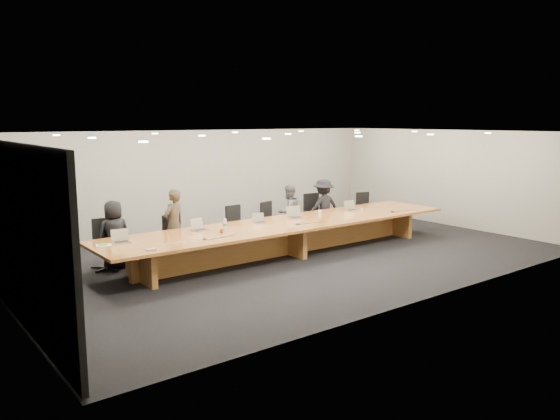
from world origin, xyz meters
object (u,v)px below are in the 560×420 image
at_px(laptop_c, 260,218).
at_px(amber_mug, 222,231).
at_px(person_d, 323,207).
at_px(chair_left, 176,236).
at_px(laptop_d, 296,212).
at_px(mic_left, 205,239).
at_px(laptop_e, 352,206).
at_px(paper_cup_near, 320,212).
at_px(av_box, 151,249).
at_px(chair_far_left, 107,244).
at_px(person_b, 174,225).
at_px(laptop_a, 121,236).
at_px(laptop_b, 201,224).
at_px(paper_cup_far, 362,210).
at_px(mic_right, 392,212).
at_px(chair_right, 316,214).
at_px(mic_center, 298,224).
at_px(water_bottle, 225,225).
at_px(chair_mid_right, 273,222).
at_px(chair_mid_left, 238,226).
at_px(chair_far_right, 366,209).
at_px(conference_table, 288,232).
at_px(person_c, 289,212).
at_px(person_a, 114,235).

bearing_deg(laptop_c, amber_mug, -152.66).
relative_size(person_d, laptop_c, 5.28).
bearing_deg(chair_left, laptop_c, -33.61).
bearing_deg(laptop_d, mic_left, -151.98).
distance_m(laptop_e, paper_cup_near, 1.04).
relative_size(paper_cup_near, av_box, 0.56).
relative_size(chair_far_left, person_b, 0.68).
xyz_separation_m(laptop_a, av_box, (0.19, -0.90, -0.12)).
bearing_deg(person_d, laptop_b, 15.55).
bearing_deg(paper_cup_far, mic_right, -50.34).
relative_size(laptop_d, laptop_e, 1.07).
distance_m(chair_far_left, mic_right, 7.03).
relative_size(laptop_a, paper_cup_near, 3.43).
height_order(chair_right, mic_center, chair_right).
bearing_deg(laptop_c, laptop_a, -170.30).
bearing_deg(laptop_c, person_b, 164.94).
bearing_deg(water_bottle, laptop_a, 176.07).
relative_size(chair_left, av_box, 5.65).
bearing_deg(chair_mid_right, mic_center, -123.89).
relative_size(chair_mid_left, mic_center, 8.20).
height_order(av_box, mic_center, mic_center).
relative_size(chair_mid_right, laptop_d, 2.90).
bearing_deg(chair_far_left, chair_mid_right, 6.10).
bearing_deg(chair_far_right, conference_table, -146.92).
bearing_deg(chair_mid_right, chair_far_left, 162.31).
bearing_deg(person_c, amber_mug, 21.10).
height_order(chair_far_left, chair_far_right, chair_far_left).
xyz_separation_m(chair_right, person_a, (-5.57, 0.01, 0.15)).
bearing_deg(chair_right, laptop_e, -60.84).
height_order(laptop_d, mic_right, laptop_d).
bearing_deg(chair_far_left, laptop_b, -18.88).
relative_size(person_d, mic_center, 11.93).
bearing_deg(laptop_e, conference_table, -169.78).
xyz_separation_m(laptop_a, laptop_b, (1.79, 0.13, 0.00)).
bearing_deg(person_b, conference_table, 133.66).
height_order(chair_far_right, amber_mug, chair_far_right).
relative_size(chair_right, laptop_a, 3.40).
height_order(amber_mug, paper_cup_far, amber_mug).
relative_size(person_c, laptop_b, 4.23).
xyz_separation_m(person_d, laptop_d, (-1.61, -0.80, 0.13)).
height_order(chair_far_right, laptop_b, laptop_b).
bearing_deg(person_b, paper_cup_far, 147.22).
relative_size(chair_far_right, paper_cup_near, 10.27).
xyz_separation_m(laptop_d, mic_right, (2.50, -0.85, -0.13)).
relative_size(chair_left, paper_cup_near, 10.18).
relative_size(chair_far_right, mic_center, 7.89).
distance_m(chair_far_left, person_d, 5.92).
bearing_deg(chair_left, laptop_a, -153.87).
height_order(person_d, laptop_e, person_d).
distance_m(amber_mug, mic_center, 1.87).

